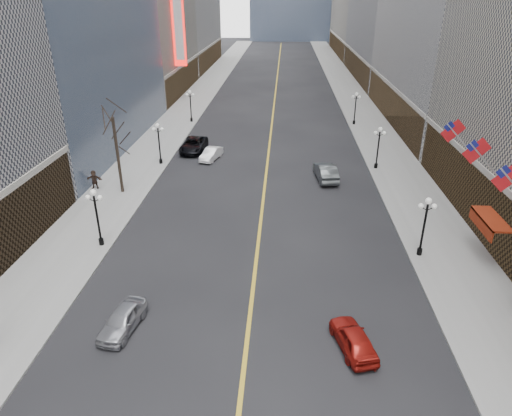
# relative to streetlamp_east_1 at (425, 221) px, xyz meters

# --- Properties ---
(sidewalk_east) EXTENTS (6.00, 230.00, 0.15)m
(sidewalk_east) POSITION_rel_streetlamp_east_1_xyz_m (2.20, 40.00, -2.83)
(sidewalk_east) COLOR gray
(sidewalk_east) RESTS_ON ground
(sidewalk_west) EXTENTS (6.00, 230.00, 0.15)m
(sidewalk_west) POSITION_rel_streetlamp_east_1_xyz_m (-25.80, 40.00, -2.83)
(sidewalk_west) COLOR gray
(sidewalk_west) RESTS_ON ground
(lane_line) EXTENTS (0.25, 200.00, 0.02)m
(lane_line) POSITION_rel_streetlamp_east_1_xyz_m (-11.80, 50.00, -2.89)
(lane_line) COLOR gold
(lane_line) RESTS_ON ground
(streetlamp_east_1) EXTENTS (1.26, 0.44, 4.52)m
(streetlamp_east_1) POSITION_rel_streetlamp_east_1_xyz_m (0.00, 0.00, 0.00)
(streetlamp_east_1) COLOR black
(streetlamp_east_1) RESTS_ON sidewalk_east
(streetlamp_east_2) EXTENTS (1.26, 0.44, 4.52)m
(streetlamp_east_2) POSITION_rel_streetlamp_east_1_xyz_m (0.00, 18.00, 0.00)
(streetlamp_east_2) COLOR black
(streetlamp_east_2) RESTS_ON sidewalk_east
(streetlamp_east_3) EXTENTS (1.26, 0.44, 4.52)m
(streetlamp_east_3) POSITION_rel_streetlamp_east_1_xyz_m (0.00, 36.00, 0.00)
(streetlamp_east_3) COLOR black
(streetlamp_east_3) RESTS_ON sidewalk_east
(streetlamp_west_1) EXTENTS (1.26, 0.44, 4.52)m
(streetlamp_west_1) POSITION_rel_streetlamp_east_1_xyz_m (-23.60, 0.00, 0.00)
(streetlamp_west_1) COLOR black
(streetlamp_west_1) RESTS_ON sidewalk_west
(streetlamp_west_2) EXTENTS (1.26, 0.44, 4.52)m
(streetlamp_west_2) POSITION_rel_streetlamp_east_1_xyz_m (-23.60, 18.00, 0.00)
(streetlamp_west_2) COLOR black
(streetlamp_west_2) RESTS_ON sidewalk_west
(streetlamp_west_3) EXTENTS (1.26, 0.44, 4.52)m
(streetlamp_west_3) POSITION_rel_streetlamp_east_1_xyz_m (-23.60, 36.00, 0.00)
(streetlamp_west_3) COLOR black
(streetlamp_west_3) RESTS_ON sidewalk_west
(flag_3) EXTENTS (2.87, 0.12, 2.87)m
(flag_3) POSITION_rel_streetlamp_east_1_xyz_m (3.51, -3.00, 4.39)
(flag_3) COLOR #B2B2B7
(flag_3) RESTS_ON ground
(flag_4) EXTENTS (2.87, 0.12, 2.87)m
(flag_4) POSITION_rel_streetlamp_east_1_xyz_m (3.51, 2.00, 4.39)
(flag_4) COLOR #B2B2B7
(flag_4) RESTS_ON ground
(flag_5) EXTENTS (2.87, 0.12, 2.87)m
(flag_5) POSITION_rel_streetlamp_east_1_xyz_m (3.51, 7.00, 4.39)
(flag_5) COLOR #B2B2B7
(flag_5) RESTS_ON ground
(awning_c) EXTENTS (1.40, 4.00, 0.93)m
(awning_c) POSITION_rel_streetlamp_east_1_xyz_m (4.30, -0.00, 0.18)
(awning_c) COLOR maroon
(awning_c) RESTS_ON ground
(theatre_marquee) EXTENTS (2.00, 0.55, 12.00)m
(theatre_marquee) POSITION_rel_streetlamp_east_1_xyz_m (-27.68, 50.00, 9.10)
(theatre_marquee) COLOR red
(theatre_marquee) RESTS_ON ground
(tree_west_far) EXTENTS (3.60, 3.60, 7.92)m
(tree_west_far) POSITION_rel_streetlamp_east_1_xyz_m (-25.30, 10.00, 3.34)
(tree_west_far) COLOR #2D231C
(tree_west_far) RESTS_ON sidewalk_west
(car_nb_near) EXTENTS (2.22, 4.14, 1.34)m
(car_nb_near) POSITION_rel_streetlamp_east_1_xyz_m (-18.91, -9.10, -2.23)
(car_nb_near) COLOR #A7A9AF
(car_nb_near) RESTS_ON ground
(car_nb_mid) EXTENTS (2.38, 4.25, 1.33)m
(car_nb_mid) POSITION_rel_streetlamp_east_1_xyz_m (-18.26, 20.04, -2.24)
(car_nb_mid) COLOR white
(car_nb_mid) RESTS_ON ground
(car_nb_far) EXTENTS (2.79, 5.84, 1.61)m
(car_nb_far) POSITION_rel_streetlamp_east_1_xyz_m (-20.80, 22.90, -2.10)
(car_nb_far) COLOR black
(car_nb_far) RESTS_ON ground
(car_sb_mid) EXTENTS (2.57, 4.23, 1.35)m
(car_sb_mid) POSITION_rel_streetlamp_east_1_xyz_m (-6.06, -9.88, -2.23)
(car_sb_mid) COLOR maroon
(car_sb_mid) RESTS_ON ground
(car_sb_far) EXTENTS (2.39, 5.25, 1.67)m
(car_sb_far) POSITION_rel_streetlamp_east_1_xyz_m (-5.67, 14.68, -2.07)
(car_sb_far) COLOR #43484A
(car_sb_far) RESTS_ON ground
(ped_west_far) EXTENTS (1.70, 0.51, 1.83)m
(ped_west_far) POSITION_rel_streetlamp_east_1_xyz_m (-28.20, 10.63, -1.84)
(ped_west_far) COLOR #31221B
(ped_west_far) RESTS_ON sidewalk_west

